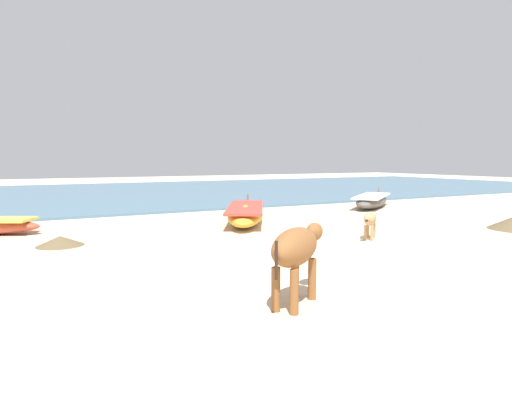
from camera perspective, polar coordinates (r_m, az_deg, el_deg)
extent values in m
plane|color=beige|center=(10.01, 7.52, -4.68)|extent=(80.00, 80.00, 0.00)
cube|color=slate|center=(25.68, -15.09, 2.01)|extent=(60.00, 20.00, 0.08)
ellipsoid|color=gold|center=(13.16, -1.38, -0.83)|extent=(2.98, 4.24, 0.51)
cube|color=#CC3F33|center=(13.14, -1.39, 0.11)|extent=(2.72, 3.78, 0.07)
cube|color=olive|center=(13.46, -1.33, -0.07)|extent=(0.84, 0.54, 0.04)
cylinder|color=olive|center=(15.07, -1.09, 1.45)|extent=(0.06, 0.06, 0.20)
ellipsoid|color=#5B5651|center=(17.94, 14.99, 0.86)|extent=(3.53, 3.01, 0.49)
cube|color=white|center=(17.93, 15.01, 1.53)|extent=(3.17, 2.73, 0.07)
cube|color=olive|center=(18.20, 15.15, 1.36)|extent=(0.61, 0.76, 0.04)
cylinder|color=olive|center=(19.57, 15.88, 2.30)|extent=(0.06, 0.06, 0.20)
ellipsoid|color=brown|center=(5.69, 5.16, -5.11)|extent=(1.20, 1.03, 0.50)
ellipsoid|color=brown|center=(6.38, 7.68, -3.13)|extent=(0.44, 0.40, 0.27)
sphere|color=#2D2119|center=(6.54, 8.15, -3.18)|extent=(0.14, 0.14, 0.10)
cylinder|color=brown|center=(6.15, 5.17, -9.00)|extent=(0.11, 0.11, 0.57)
cylinder|color=brown|center=(6.07, 7.39, -9.24)|extent=(0.11, 0.11, 0.57)
cylinder|color=brown|center=(5.56, 2.61, -10.65)|extent=(0.11, 0.11, 0.57)
cylinder|color=brown|center=(5.47, 5.04, -10.97)|extent=(0.11, 0.11, 0.57)
cylinder|color=#2D2119|center=(5.16, 2.68, -6.89)|extent=(0.04, 0.04, 0.47)
ellipsoid|color=tan|center=(10.79, 14.79, -1.37)|extent=(0.74, 0.69, 0.32)
ellipsoid|color=tan|center=(10.31, 14.45, -1.42)|extent=(0.27, 0.26, 0.17)
sphere|color=#2D2119|center=(10.21, 14.36, -1.61)|extent=(0.09, 0.09, 0.07)
cylinder|color=tan|center=(10.62, 15.01, -3.22)|extent=(0.07, 0.07, 0.36)
cylinder|color=tan|center=(10.64, 14.17, -3.18)|extent=(0.07, 0.07, 0.36)
cylinder|color=tan|center=(11.03, 15.29, -2.87)|extent=(0.07, 0.07, 0.36)
cylinder|color=tan|center=(11.05, 14.48, -2.83)|extent=(0.07, 0.07, 0.36)
cylinder|color=#2D2119|center=(11.17, 15.04, -1.29)|extent=(0.02, 0.02, 0.30)
cone|color=brown|center=(10.62, -24.38, -3.97)|extent=(1.44, 1.44, 0.22)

